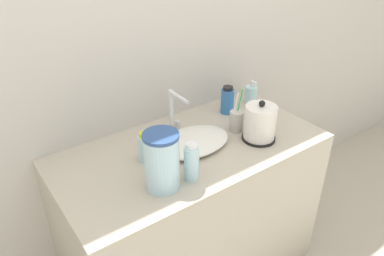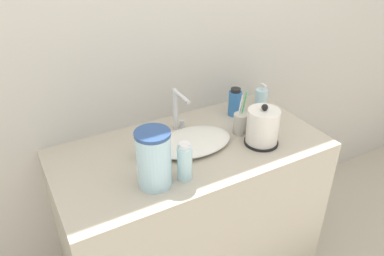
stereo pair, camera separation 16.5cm
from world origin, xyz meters
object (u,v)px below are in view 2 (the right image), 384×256
Objects in this scene: faucet at (178,108)px; electric_kettle at (262,128)px; toothbrush_cup at (240,123)px; lotion_bottle at (261,98)px; shampoo_bottle at (185,162)px; hand_cream_bottle at (143,144)px; mouthwash_bottle at (235,102)px; water_pitcher at (154,159)px.

electric_kettle is at bearing -45.61° from faucet.
toothbrush_cup reaches higher than lotion_bottle.
shampoo_bottle is at bearing -171.93° from electric_kettle.
shampoo_bottle is (-0.43, -0.06, -0.00)m from electric_kettle.
lotion_bottle is at bearing 10.54° from hand_cream_bottle.
hand_cream_bottle is (-0.57, -0.13, -0.01)m from mouthwash_bottle.
toothbrush_cup reaches higher than electric_kettle.
shampoo_bottle is 0.60m from mouthwash_bottle.
faucet is 1.07× the size of electric_kettle.
faucet is 0.97× the size of toothbrush_cup.
shampoo_bottle is at bearing -151.42° from lotion_bottle.
mouthwash_bottle is (0.33, 0.00, -0.05)m from faucet.
electric_kettle is 0.38m from lotion_bottle.
toothbrush_cup is (-0.03, 0.12, -0.03)m from electric_kettle.
electric_kettle is at bearing 8.07° from shampoo_bottle.
mouthwash_bottle is 0.63× the size of water_pitcher.
toothbrush_cup is 1.62× the size of hand_cream_bottle.
shampoo_bottle is 1.10× the size of mouthwash_bottle.
water_pitcher is (-0.78, -0.33, 0.07)m from lotion_bottle.
toothbrush_cup reaches higher than hand_cream_bottle.
hand_cream_bottle is at bearing 175.65° from toothbrush_cup.
shampoo_bottle is (-0.15, -0.35, -0.04)m from faucet.
water_pitcher reaches higher than lotion_bottle.
toothbrush_cup is at bearing 16.95° from water_pitcher.
toothbrush_cup is 0.54m from water_pitcher.
electric_kettle is 1.34× the size of mouthwash_bottle.
hand_cream_bottle is (-0.75, -0.14, 0.01)m from lotion_bottle.
lotion_bottle is at bearing 33.79° from toothbrush_cup.
faucet is 1.44× the size of mouthwash_bottle.
toothbrush_cup is 1.62× the size of lotion_bottle.
toothbrush_cup is 0.44m from shampoo_bottle.
water_pitcher is at bearing -151.51° from mouthwash_bottle.
electric_kettle is (0.28, -0.29, -0.04)m from faucet.
lotion_bottle is at bearing 23.17° from water_pitcher.
electric_kettle is at bearing -100.10° from mouthwash_bottle.
toothbrush_cup is 0.49m from hand_cream_bottle.
toothbrush_cup is (0.25, -0.17, -0.07)m from faucet.
mouthwash_bottle is at bearing -177.79° from lotion_bottle.
toothbrush_cup is at bearing -116.83° from mouthwash_bottle.
faucet is 0.91× the size of water_pitcher.
mouthwash_bottle is 1.10× the size of hand_cream_bottle.
faucet is 0.38m from shampoo_bottle.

